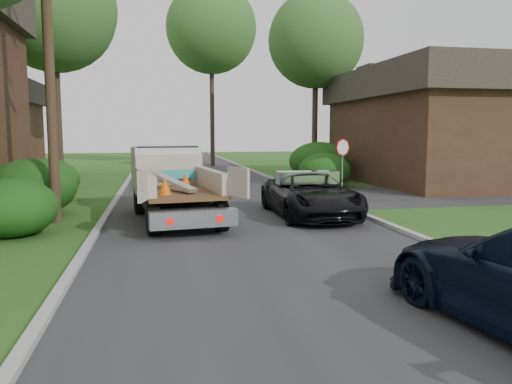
{
  "coord_description": "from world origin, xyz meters",
  "views": [
    {
      "loc": [
        -2.43,
        -10.88,
        2.71
      ],
      "look_at": [
        0.03,
        1.58,
        1.2
      ],
      "focal_mm": 35.0,
      "sensor_mm": 36.0,
      "label": 1
    }
  ],
  "objects_px": {
    "tree_left_far": "(53,9)",
    "tree_center_far": "(211,28)",
    "stop_sign": "(342,155)",
    "black_pickup": "(310,195)",
    "flatbed_truck": "(170,179)",
    "house_right": "(445,125)",
    "utility_pole": "(49,48)",
    "tree_right_far": "(316,40)"
  },
  "relations": [
    {
      "from": "tree_left_far",
      "to": "tree_center_far",
      "type": "relative_size",
      "value": 0.84
    },
    {
      "from": "stop_sign",
      "to": "tree_left_far",
      "type": "bearing_deg",
      "value": 147.79
    },
    {
      "from": "tree_left_far",
      "to": "black_pickup",
      "type": "xyz_separation_m",
      "value": [
        9.9,
        -12.5,
        -8.27
      ]
    },
    {
      "from": "stop_sign",
      "to": "tree_left_far",
      "type": "height_order",
      "value": "tree_left_far"
    },
    {
      "from": "stop_sign",
      "to": "flatbed_truck",
      "type": "relative_size",
      "value": 0.4
    },
    {
      "from": "tree_left_far",
      "to": "flatbed_truck",
      "type": "xyz_separation_m",
      "value": [
        5.46,
        -11.63,
        -7.74
      ]
    },
    {
      "from": "house_right",
      "to": "tree_center_far",
      "type": "bearing_deg",
      "value": 124.51
    },
    {
      "from": "utility_pole",
      "to": "tree_right_far",
      "type": "distance_m",
      "value": 20.12
    },
    {
      "from": "stop_sign",
      "to": "tree_center_far",
      "type": "height_order",
      "value": "tree_center_far"
    },
    {
      "from": "tree_right_far",
      "to": "black_pickup",
      "type": "distance_m",
      "value": 18.07
    },
    {
      "from": "utility_pole",
      "to": "house_right",
      "type": "xyz_separation_m",
      "value": [
        18.48,
        9.02,
        -2.01
      ]
    },
    {
      "from": "flatbed_truck",
      "to": "utility_pole",
      "type": "bearing_deg",
      "value": 179.04
    },
    {
      "from": "tree_right_far",
      "to": "tree_center_far",
      "type": "xyz_separation_m",
      "value": [
        -5.5,
        10.0,
        2.5
      ]
    },
    {
      "from": "flatbed_truck",
      "to": "black_pickup",
      "type": "distance_m",
      "value": 4.56
    },
    {
      "from": "stop_sign",
      "to": "black_pickup",
      "type": "relative_size",
      "value": 0.48
    },
    {
      "from": "stop_sign",
      "to": "tree_right_far",
      "type": "height_order",
      "value": "tree_right_far"
    },
    {
      "from": "tree_left_far",
      "to": "tree_center_far",
      "type": "height_order",
      "value": "tree_center_far"
    },
    {
      "from": "house_right",
      "to": "stop_sign",
      "type": "bearing_deg",
      "value": -147.34
    },
    {
      "from": "stop_sign",
      "to": "black_pickup",
      "type": "distance_m",
      "value": 5.41
    },
    {
      "from": "tree_left_far",
      "to": "black_pickup",
      "type": "bearing_deg",
      "value": -51.62
    },
    {
      "from": "flatbed_truck",
      "to": "tree_left_far",
      "type": "bearing_deg",
      "value": 107.75
    },
    {
      "from": "stop_sign",
      "to": "house_right",
      "type": "xyz_separation_m",
      "value": [
        7.8,
        5.0,
        1.38
      ]
    },
    {
      "from": "tree_right_far",
      "to": "black_pickup",
      "type": "xyz_separation_m",
      "value": [
        -5.1,
        -15.5,
        -7.77
      ]
    },
    {
      "from": "stop_sign",
      "to": "tree_right_far",
      "type": "bearing_deg",
      "value": 78.19
    },
    {
      "from": "stop_sign",
      "to": "tree_center_far",
      "type": "bearing_deg",
      "value": 98.66
    },
    {
      "from": "utility_pole",
      "to": "house_right",
      "type": "height_order",
      "value": "utility_pole"
    },
    {
      "from": "stop_sign",
      "to": "house_right",
      "type": "distance_m",
      "value": 9.37
    },
    {
      "from": "black_pickup",
      "to": "flatbed_truck",
      "type": "bearing_deg",
      "value": 169.01
    },
    {
      "from": "tree_center_far",
      "to": "black_pickup",
      "type": "bearing_deg",
      "value": -89.1
    },
    {
      "from": "tree_left_far",
      "to": "tree_right_far",
      "type": "distance_m",
      "value": 15.31
    },
    {
      "from": "utility_pole",
      "to": "tree_right_far",
      "type": "bearing_deg",
      "value": 49.16
    },
    {
      "from": "black_pickup",
      "to": "house_right",
      "type": "bearing_deg",
      "value": 41.93
    },
    {
      "from": "tree_right_far",
      "to": "tree_center_far",
      "type": "bearing_deg",
      "value": 118.81
    },
    {
      "from": "black_pickup",
      "to": "utility_pole",
      "type": "bearing_deg",
      "value": 176.57
    },
    {
      "from": "utility_pole",
      "to": "tree_center_far",
      "type": "height_order",
      "value": "tree_center_far"
    },
    {
      "from": "stop_sign",
      "to": "utility_pole",
      "type": "relative_size",
      "value": 0.25
    },
    {
      "from": "house_right",
      "to": "black_pickup",
      "type": "bearing_deg",
      "value": -138.13
    },
    {
      "from": "utility_pole",
      "to": "tree_center_far",
      "type": "distance_m",
      "value": 26.75
    },
    {
      "from": "flatbed_truck",
      "to": "stop_sign",
      "type": "bearing_deg",
      "value": 19.25
    },
    {
      "from": "stop_sign",
      "to": "flatbed_truck",
      "type": "bearing_deg",
      "value": -153.37
    },
    {
      "from": "utility_pole",
      "to": "house_right",
      "type": "distance_m",
      "value": 20.66
    },
    {
      "from": "house_right",
      "to": "tree_center_far",
      "type": "relative_size",
      "value": 0.89
    }
  ]
}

